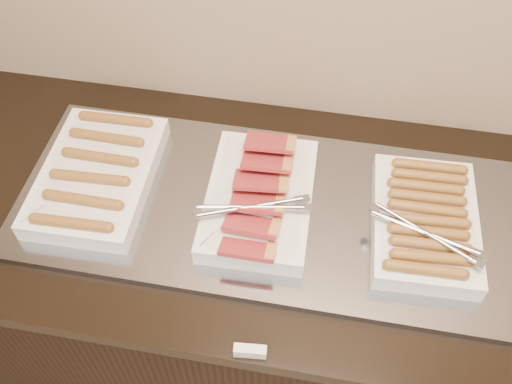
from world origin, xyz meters
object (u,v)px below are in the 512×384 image
at_px(dish_center, 259,198).
at_px(dish_right, 425,222).
at_px(warming_tray, 267,209).
at_px(counter, 256,296).
at_px(dish_left, 97,175).

xyz_separation_m(dish_center, dish_right, (0.38, -0.00, 0.00)).
height_order(warming_tray, dish_right, dish_right).
bearing_deg(dish_right, warming_tray, 176.98).
bearing_deg(counter, dish_center, -31.51).
bearing_deg(dish_right, dish_center, 177.60).
relative_size(dish_left, dish_right, 1.10).
relative_size(counter, dish_center, 5.32).
height_order(dish_left, dish_right, dish_right).
height_order(warming_tray, dish_center, dish_center).
height_order(counter, warming_tray, warming_tray).
distance_m(warming_tray, dish_right, 0.37).
bearing_deg(dish_center, dish_right, -1.66).
relative_size(warming_tray, dish_center, 3.10).
height_order(dish_left, dish_center, dish_center).
distance_m(dish_left, dish_center, 0.40).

